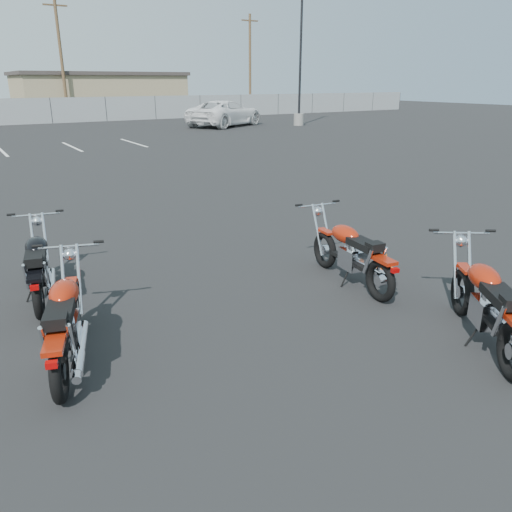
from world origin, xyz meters
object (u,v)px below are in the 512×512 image
motorcycle_second_black (39,267)px  motorcycle_rear_red (488,304)px  motorcycle_third_red (352,253)px  motorcycle_front_red (66,322)px  white_van (225,106)px

motorcycle_second_black → motorcycle_rear_red: motorcycle_rear_red is taller
motorcycle_second_black → motorcycle_third_red: (4.13, -1.91, 0.01)m
motorcycle_front_red → white_van: white_van is taller
motorcycle_third_red → motorcycle_rear_red: motorcycle_rear_red is taller
motorcycle_third_red → white_van: 28.44m
motorcycle_second_black → motorcycle_rear_red: bearing=-44.7°
motorcycle_rear_red → motorcycle_second_black: bearing=135.3°
motorcycle_front_red → white_van: (16.06, 25.91, 0.86)m
motorcycle_front_red → motorcycle_second_black: bearing=88.3°
motorcycle_front_red → motorcycle_rear_red: motorcycle_rear_red is taller
motorcycle_front_red → motorcycle_rear_red: (4.26, -2.16, 0.01)m
motorcycle_rear_red → white_van: (11.80, 28.08, 0.84)m
motorcycle_third_red → motorcycle_front_red: bearing=-178.9°
motorcycle_second_black → white_van: 28.79m
motorcycle_front_red → motorcycle_second_black: 2.00m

